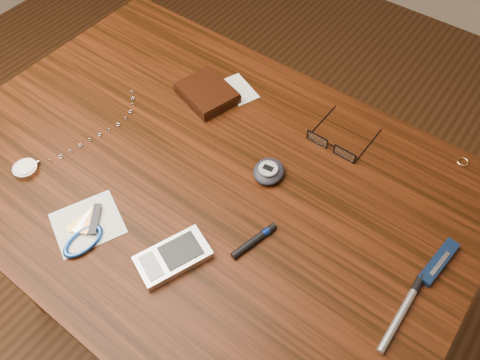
{
  "coord_description": "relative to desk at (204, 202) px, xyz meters",
  "views": [
    {
      "loc": [
        0.38,
        -0.38,
        1.45
      ],
      "look_at": [
        0.07,
        0.02,
        0.76
      ],
      "focal_mm": 35.0,
      "sensor_mm": 36.0,
      "label": 1
    }
  ],
  "objects": [
    {
      "name": "gold_ring",
      "position": [
        0.38,
        0.32,
        0.1
      ],
      "size": [
        0.03,
        0.03,
        0.0
      ],
      "primitive_type": "torus",
      "rotation": [
        0.0,
        0.0,
        0.38
      ],
      "color": "#E8BC6F",
      "rests_on": "desk"
    },
    {
      "name": "pedometer",
      "position": [
        0.11,
        0.07,
        0.11
      ],
      "size": [
        0.07,
        0.07,
        0.03
      ],
      "color": "black",
      "rests_on": "desk"
    },
    {
      "name": "desk",
      "position": [
        0.0,
        0.0,
        0.0
      ],
      "size": [
        1.0,
        0.7,
        0.75
      ],
      "color": "#371508",
      "rests_on": "ground"
    },
    {
      "name": "eyeglasses",
      "position": [
        0.17,
        0.2,
        0.11
      ],
      "size": [
        0.11,
        0.11,
        0.02
      ],
      "color": "black",
      "rests_on": "desk"
    },
    {
      "name": "pda_phone",
      "position": [
        0.08,
        -0.17,
        0.11
      ],
      "size": [
        0.1,
        0.13,
        0.02
      ],
      "color": "silver",
      "rests_on": "desk"
    },
    {
      "name": "wallet_and_card",
      "position": [
        -0.12,
        0.16,
        0.11
      ],
      "size": [
        0.16,
        0.16,
        0.03
      ],
      "color": "black",
      "rests_on": "desk"
    },
    {
      "name": "black_blue_pen",
      "position": [
        0.17,
        -0.06,
        0.11
      ],
      "size": [
        0.03,
        0.09,
        0.01
      ],
      "color": "black",
      "rests_on": "desk"
    },
    {
      "name": "pocket_knife",
      "position": [
        0.43,
        0.09,
        0.11
      ],
      "size": [
        0.03,
        0.1,
        0.01
      ],
      "color": "#0B1934",
      "rests_on": "desk"
    },
    {
      "name": "pocket_watch",
      "position": [
        -0.26,
        -0.18,
        0.11
      ],
      "size": [
        0.08,
        0.3,
        0.01
      ],
      "color": "#B5B5BA",
      "rests_on": "desk"
    },
    {
      "name": "ground",
      "position": [
        0.0,
        0.0,
        -0.65
      ],
      "size": [
        3.8,
        3.8,
        0.0
      ],
      "primitive_type": "plane",
      "color": "#472814",
      "rests_on": "ground"
    },
    {
      "name": "silver_pen",
      "position": [
        0.42,
        -0.01,
        0.11
      ],
      "size": [
        0.01,
        0.15,
        0.01
      ],
      "color": "silver",
      "rests_on": "desk"
    },
    {
      "name": "notepad_keys",
      "position": [
        -0.07,
        -0.22,
        0.11
      ],
      "size": [
        0.14,
        0.14,
        0.01
      ],
      "color": "white",
      "rests_on": "desk"
    }
  ]
}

